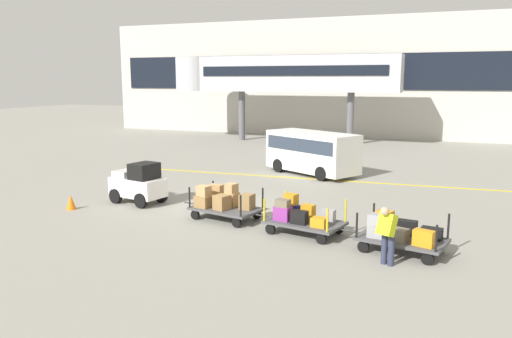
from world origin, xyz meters
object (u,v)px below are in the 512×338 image
Objects in this scene: baggage_tug at (139,184)px; baggage_cart_tail at (401,234)px; baggage_cart_middle at (302,217)px; baggage_handler at (387,233)px; safety_cone_near at (71,202)px; shuttle_van at (312,150)px; baggage_cart_lead at (224,202)px.

baggage_cart_tail is (9.92, -2.09, -0.24)m from baggage_tug.
baggage_tug is 0.74× the size of baggage_cart_middle.
baggage_handler reaches higher than safety_cone_near.
baggage_cart_tail is at bearing -62.61° from shuttle_van.
baggage_cart_lead is 9.09m from shuttle_van.
shuttle_van is (-5.34, 10.31, 0.72)m from baggage_cart_tail.
baggage_cart_middle is 8.67m from safety_cone_near.
safety_cone_near is (-11.43, 1.55, -0.59)m from baggage_handler.
baggage_cart_middle is at bearing -12.24° from baggage_cart_lead.
baggage_tug is 0.74× the size of baggage_cart_tail.
safety_cone_near is at bearing -178.12° from baggage_cart_middle.
baggage_cart_middle is 0.60× the size of shuttle_van.
baggage_tug reaches higher than baggage_handler.
baggage_handler is at bearing -23.44° from baggage_cart_lead.
baggage_tug is 9.43m from shuttle_van.
baggage_tug is 7.07m from baggage_cart_middle.
shuttle_van is (-5.10, 11.52, 0.37)m from baggage_handler.
baggage_cart_lead is 3.01m from baggage_cart_middle.
baggage_handler is at bearing -18.78° from baggage_tug.
baggage_tug is 0.45× the size of shuttle_van.
baggage_tug is at bearing -119.10° from shuttle_van.
shuttle_van reaches higher than baggage_handler.
baggage_tug reaches higher than baggage_cart_tail.
shuttle_van is (4.58, 8.23, 0.48)m from baggage_tug.
safety_cone_near is at bearing 172.26° from baggage_handler.
baggage_cart_lead is (3.97, -0.82, -0.18)m from baggage_tug.
baggage_handler is at bearing -66.12° from shuttle_van.
baggage_cart_middle is at bearing 168.14° from baggage_cart_tail.
baggage_cart_middle is at bearing -76.45° from shuttle_van.
baggage_cart_lead is at bearing 167.76° from baggage_cart_middle.
safety_cone_near is at bearing -170.84° from baggage_cart_lead.
shuttle_van reaches higher than baggage_tug.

